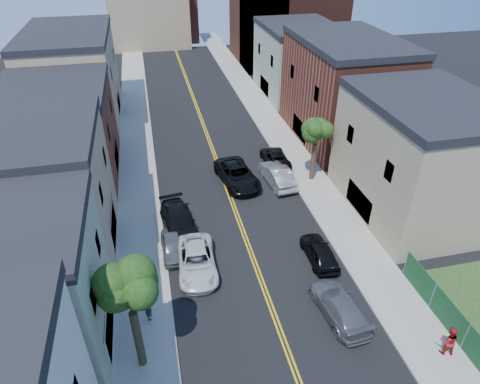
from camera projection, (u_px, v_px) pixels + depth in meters
sidewalk_left at (135, 148)px, 43.79m from camera, size 3.20×100.00×0.15m
sidewalk_right at (279, 133)px, 46.72m from camera, size 3.20×100.00×0.15m
curb_left at (152, 146)px, 44.11m from camera, size 0.30×100.00×0.15m
curb_right at (264, 135)px, 46.40m from camera, size 0.30×100.00×0.15m
bldg_left_palegrn at (7, 302)px, 20.82m from camera, size 9.00×8.00×8.50m
bldg_left_tan_near at (37, 199)px, 28.01m from camera, size 9.00×10.00×9.00m
bldg_left_brick at (60, 136)px, 37.24m from camera, size 9.00×12.00×8.00m
bldg_left_tan_far at (74, 78)px, 48.23m from camera, size 9.00×16.00×9.50m
bldg_right_tan at (418, 161)px, 32.39m from camera, size 9.00×12.00×9.00m
bldg_right_brick at (343, 93)px, 43.52m from camera, size 9.00×14.00×10.00m
bldg_right_palegrn at (298, 62)px, 55.33m from camera, size 9.00×12.00×8.50m
church at (281, 16)px, 66.38m from camera, size 16.20×14.20×22.60m
backdrop_left at (149, 12)px, 75.45m from camera, size 14.00×8.00×12.00m
backdrop_center at (170, 13)px, 80.00m from camera, size 10.00×8.00×10.00m
tree_left_mid at (126, 276)px, 19.05m from camera, size 5.20×5.20×9.29m
tree_right_far at (318, 122)px, 35.46m from camera, size 4.40×4.40×8.03m
white_pickup at (197, 261)px, 28.35m from camera, size 2.82×5.63×1.53m
grey_car_left at (172, 246)px, 29.77m from camera, size 1.62×3.90×1.32m
black_car_left at (179, 222)px, 31.94m from camera, size 2.95×5.86×1.63m
grey_car_right at (339, 306)px, 25.08m from camera, size 2.52×5.26×1.48m
black_car_right at (320, 252)px, 29.19m from camera, size 1.77×4.31×1.46m
silver_car_right at (277, 175)px, 37.65m from camera, size 2.32×5.38×1.72m
dark_car_right_far at (275, 157)px, 40.81m from camera, size 2.31×4.88×1.34m
black_suv_lane at (237, 175)px, 37.67m from camera, size 3.67×6.49×1.71m
pedestrian_left at (148, 307)px, 24.59m from camera, size 0.48×0.71×1.90m
pedestrian_right at (448, 340)px, 22.59m from camera, size 1.13×0.99×1.96m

